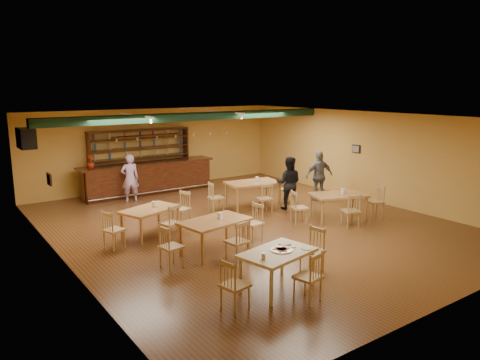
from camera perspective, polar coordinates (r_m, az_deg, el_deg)
floor at (r=12.98m, az=0.99°, el=-5.49°), size 12.00×12.00×0.00m
ceiling_beam at (r=14.80m, az=-5.41°, el=7.88°), size 10.00×0.30×0.25m
track_rail_left at (r=14.55m, az=-12.83°, el=7.86°), size 0.05×2.50×0.05m
track_rail_right at (r=16.03m, az=-2.09°, el=8.45°), size 0.05×2.50×0.05m
ac_unit at (r=14.53m, az=-24.99°, el=4.73°), size 0.34×0.70×0.48m
picture_left at (r=11.48m, az=-22.66°, el=0.09°), size 0.04×0.34×0.28m
picture_right at (r=16.31m, az=14.26°, el=3.78°), size 0.04×0.34×0.28m
bar_counter at (r=16.87m, az=-11.33°, el=0.25°), size 4.96×0.85×1.13m
back_bar_hutch at (r=17.34m, az=-12.25°, el=2.44°), size 3.84×0.40×2.28m
poinsettia at (r=16.04m, az=-18.10°, el=2.20°), size 0.33×0.33×0.45m
dining_table_a at (r=12.14m, az=-11.09°, el=-5.14°), size 1.66×1.31×0.73m
dining_table_b at (r=14.66m, az=1.61°, el=-1.83°), size 1.79×1.23×0.83m
dining_table_c at (r=10.70m, az=-3.09°, el=-7.03°), size 1.71×1.18×0.79m
dining_table_d at (r=13.59m, az=12.10°, el=-3.29°), size 1.75×1.37×0.77m
near_table at (r=8.90m, az=4.64°, el=-11.13°), size 1.56×1.17×0.75m
pizza_tray at (r=8.82m, az=5.19°, el=-8.67°), size 0.51×0.51×0.01m
parmesan_shaker at (r=8.36m, az=2.93°, el=-9.43°), size 0.09×0.09×0.11m
napkin_stack at (r=9.11m, az=5.59°, el=-7.95°), size 0.21×0.16×0.03m
pizza_server at (r=8.94m, az=5.73°, el=-8.32°), size 0.31×0.26×0.00m
side_plate at (r=8.96m, az=8.27°, el=-8.41°), size 0.26×0.26×0.01m
patron_bar at (r=15.70m, az=-13.53°, el=0.22°), size 0.64×0.48×1.62m
patron_right_a at (r=14.45m, az=6.06°, el=-0.37°), size 1.02×1.02×1.67m
patron_right_b at (r=15.68m, az=9.84°, el=0.51°), size 1.07×0.66×1.70m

